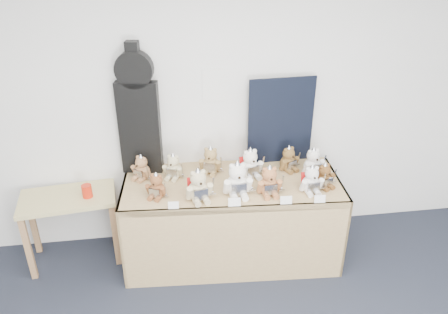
{
  "coord_description": "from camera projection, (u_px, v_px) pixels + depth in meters",
  "views": [
    {
      "loc": [
        -0.38,
        -1.18,
        2.76
      ],
      "look_at": [
        0.07,
        1.98,
        1.1
      ],
      "focal_mm": 35.0,
      "sensor_mm": 36.0,
      "label": 1
    }
  ],
  "objects": [
    {
      "name": "teddy_back_centre_right",
      "position": [
        250.0,
        164.0,
        3.87
      ],
      "size": [
        0.25,
        0.23,
        0.3
      ],
      "rotation": [
        0.0,
        0.0,
        0.26
      ],
      "color": "white",
      "rests_on": "display_table"
    },
    {
      "name": "teddy_front_centre",
      "position": [
        237.0,
        181.0,
        3.59
      ],
      "size": [
        0.27,
        0.22,
        0.33
      ],
      "rotation": [
        0.0,
        0.0,
        0.03
      ],
      "color": "white",
      "rests_on": "display_table"
    },
    {
      "name": "navy_board",
      "position": [
        281.0,
        121.0,
        4.0
      ],
      "size": [
        0.62,
        0.05,
        0.82
      ],
      "primitive_type": "cube",
      "rotation": [
        0.0,
        0.0,
        0.05
      ],
      "color": "black",
      "rests_on": "display_table"
    },
    {
      "name": "entry_card_c",
      "position": [
        286.0,
        200.0,
        3.5
      ],
      "size": [
        0.1,
        0.03,
        0.07
      ],
      "primitive_type": "cube",
      "rotation": [
        -0.24,
        0.0,
        -0.07
      ],
      "color": "silver",
      "rests_on": "display_table"
    },
    {
      "name": "teddy_back_far_left",
      "position": [
        141.0,
        168.0,
        3.84
      ],
      "size": [
        0.2,
        0.2,
        0.25
      ],
      "rotation": [
        0.0,
        0.0,
        -0.66
      ],
      "color": "#A6764D",
      "rests_on": "display_table"
    },
    {
      "name": "entry_card_a",
      "position": [
        173.0,
        205.0,
        3.45
      ],
      "size": [
        0.09,
        0.02,
        0.06
      ],
      "primitive_type": "cube",
      "rotation": [
        -0.24,
        0.0,
        -0.07
      ],
      "color": "silver",
      "rests_on": "display_table"
    },
    {
      "name": "display_table",
      "position": [
        233.0,
        203.0,
        3.84
      ],
      "size": [
        1.97,
        0.93,
        0.8
      ],
      "rotation": [
        0.0,
        0.0,
        -0.07
      ],
      "color": "#97754D",
      "rests_on": "floor"
    },
    {
      "name": "teddy_back_end",
      "position": [
        313.0,
        162.0,
        3.92
      ],
      "size": [
        0.23,
        0.21,
        0.28
      ],
      "rotation": [
        0.0,
        0.0,
        0.25
      ],
      "color": "white",
      "rests_on": "display_table"
    },
    {
      "name": "guitar_case",
      "position": [
        138.0,
        112.0,
        3.75
      ],
      "size": [
        0.37,
        0.16,
        1.18
      ],
      "rotation": [
        0.0,
        0.0,
        -0.17
      ],
      "color": "black",
      "rests_on": "display_table"
    },
    {
      "name": "teddy_back_centre_left",
      "position": [
        211.0,
        161.0,
        3.94
      ],
      "size": [
        0.22,
        0.21,
        0.28
      ],
      "rotation": [
        0.0,
        0.0,
        -0.32
      ],
      "color": "#9D804E",
      "rests_on": "display_table"
    },
    {
      "name": "teddy_front_end",
      "position": [
        324.0,
        177.0,
        3.72
      ],
      "size": [
        0.2,
        0.19,
        0.25
      ],
      "rotation": [
        0.0,
        0.0,
        0.39
      ],
      "color": "brown",
      "rests_on": "display_table"
    },
    {
      "name": "teddy_back_right",
      "position": [
        289.0,
        160.0,
        3.98
      ],
      "size": [
        0.22,
        0.2,
        0.26
      ],
      "rotation": [
        0.0,
        0.0,
        0.4
      ],
      "color": "brown",
      "rests_on": "display_table"
    },
    {
      "name": "teddy_front_far_left",
      "position": [
        156.0,
        187.0,
        3.58
      ],
      "size": [
        0.19,
        0.19,
        0.24
      ],
      "rotation": [
        0.0,
        0.0,
        -0.41
      ],
      "color": "brown",
      "rests_on": "display_table"
    },
    {
      "name": "red_cup",
      "position": [
        87.0,
        191.0,
        3.81
      ],
      "size": [
        0.09,
        0.09,
        0.12
      ],
      "primitive_type": "cylinder",
      "color": "red",
      "rests_on": "side_table"
    },
    {
      "name": "teddy_front_far_right",
      "position": [
        311.0,
        180.0,
        3.64
      ],
      "size": [
        0.22,
        0.19,
        0.27
      ],
      "rotation": [
        0.0,
        0.0,
        0.06
      ],
      "color": "silver",
      "rests_on": "display_table"
    },
    {
      "name": "teddy_front_right",
      "position": [
        269.0,
        182.0,
        3.61
      ],
      "size": [
        0.23,
        0.19,
        0.29
      ],
      "rotation": [
        0.0,
        0.0,
        0.03
      ],
      "color": "#A5673E",
      "rests_on": "display_table"
    },
    {
      "name": "entry_card_d",
      "position": [
        320.0,
        199.0,
        3.52
      ],
      "size": [
        0.09,
        0.03,
        0.06
      ],
      "primitive_type": "cube",
      "rotation": [
        -0.24,
        0.0,
        -0.07
      ],
      "color": "silver",
      "rests_on": "display_table"
    },
    {
      "name": "teddy_front_left",
      "position": [
        199.0,
        186.0,
        3.53
      ],
      "size": [
        0.26,
        0.23,
        0.31
      ],
      "rotation": [
        0.0,
        0.0,
        0.21
      ],
      "color": "#C6B58C",
      "rests_on": "display_table"
    },
    {
      "name": "side_table",
      "position": [
        69.0,
        208.0,
        3.9
      ],
      "size": [
        0.86,
        0.55,
        0.68
      ],
      "rotation": [
        0.0,
        0.0,
        0.12
      ],
      "color": "tan",
      "rests_on": "floor"
    },
    {
      "name": "entry_card_b",
      "position": [
        235.0,
        202.0,
        3.48
      ],
      "size": [
        0.1,
        0.03,
        0.07
      ],
      "primitive_type": "cube",
      "rotation": [
        -0.24,
        0.0,
        -0.07
      ],
      "color": "silver",
      "rests_on": "display_table"
    },
    {
      "name": "teddy_back_left",
      "position": [
        173.0,
        167.0,
        3.86
      ],
      "size": [
        0.2,
        0.2,
        0.25
      ],
      "rotation": [
        0.0,
        0.0,
        -0.38
      ],
      "color": "#C3B98E",
      "rests_on": "display_table"
    },
    {
      "name": "room_shell",
      "position": [
        214.0,
        86.0,
        3.84
      ],
      "size": [
        6.0,
        6.0,
        6.0
      ],
      "color": "silver",
      "rests_on": "floor"
    }
  ]
}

